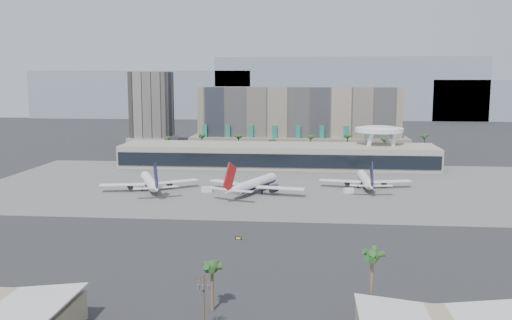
# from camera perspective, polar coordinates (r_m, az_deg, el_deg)

# --- Properties ---
(ground) EXTENTS (900.00, 900.00, 0.00)m
(ground) POSITION_cam_1_polar(r_m,az_deg,el_deg) (204.41, 0.34, -5.47)
(ground) COLOR #232326
(ground) RESTS_ON ground
(apron_pad) EXTENTS (260.00, 130.00, 0.06)m
(apron_pad) POSITION_cam_1_polar(r_m,az_deg,el_deg) (257.97, 1.44, -2.55)
(apron_pad) COLOR #5B5B59
(apron_pad) RESTS_ON ground
(mountain_ridge) EXTENTS (680.00, 60.00, 70.00)m
(mountain_ridge) POSITION_cam_1_polar(r_m,az_deg,el_deg) (668.00, 6.39, 6.71)
(mountain_ridge) COLOR gray
(mountain_ridge) RESTS_ON ground
(hotel) EXTENTS (140.00, 30.00, 42.00)m
(hotel) POSITION_cam_1_polar(r_m,az_deg,el_deg) (373.54, 4.28, 3.43)
(hotel) COLOR gray
(hotel) RESTS_ON ground
(office_tower) EXTENTS (30.00, 30.00, 52.00)m
(office_tower) POSITION_cam_1_polar(r_m,az_deg,el_deg) (414.15, -10.36, 4.65)
(office_tower) COLOR black
(office_tower) RESTS_ON ground
(terminal) EXTENTS (170.00, 32.50, 14.50)m
(terminal) POSITION_cam_1_polar(r_m,az_deg,el_deg) (310.92, 2.16, 0.54)
(terminal) COLOR #ADA598
(terminal) RESTS_ON ground
(saucer_structure) EXTENTS (26.00, 26.00, 21.89)m
(saucer_structure) POSITION_cam_1_polar(r_m,az_deg,el_deg) (317.33, 12.21, 2.68)
(saucer_structure) COLOR white
(saucer_structure) RESTS_ON ground
(palm_row) EXTENTS (157.80, 2.80, 13.10)m
(palm_row) POSITION_cam_1_polar(r_m,az_deg,el_deg) (344.98, 3.67, 1.97)
(palm_row) COLOR brown
(palm_row) RESTS_ON ground
(utility_pole) EXTENTS (3.20, 0.85, 12.00)m
(utility_pole) POSITION_cam_1_polar(r_m,az_deg,el_deg) (111.62, -5.27, -13.67)
(utility_pole) COLOR #4C3826
(utility_pole) RESTS_ON ground
(airliner_left) EXTENTS (40.11, 41.32, 15.21)m
(airliner_left) POSITION_cam_1_polar(r_m,az_deg,el_deg) (249.71, -10.55, -2.17)
(airliner_left) COLOR white
(airliner_left) RESTS_ON ground
(airliner_centre) EXTENTS (42.35, 43.65, 16.00)m
(airliner_centre) POSITION_cam_1_polar(r_m,az_deg,el_deg) (239.51, -0.25, -2.42)
(airliner_centre) COLOR white
(airliner_centre) RESTS_ON ground
(airliner_right) EXTENTS (40.83, 42.05, 14.51)m
(airliner_right) POSITION_cam_1_polar(r_m,az_deg,el_deg) (255.50, 10.92, -1.98)
(airliner_right) COLOR white
(airliner_right) RESTS_ON ground
(service_vehicle_a) EXTENTS (4.83, 2.62, 2.29)m
(service_vehicle_a) POSITION_cam_1_polar(r_m,az_deg,el_deg) (244.02, -4.92, -2.95)
(service_vehicle_a) COLOR silver
(service_vehicle_a) RESTS_ON ground
(service_vehicle_b) EXTENTS (4.43, 3.27, 2.04)m
(service_vehicle_b) POSITION_cam_1_polar(r_m,az_deg,el_deg) (244.41, 9.25, -3.04)
(service_vehicle_b) COLOR white
(service_vehicle_b) RESTS_ON ground
(taxiway_sign) EXTENTS (2.01, 0.81, 0.91)m
(taxiway_sign) POSITION_cam_1_polar(r_m,az_deg,el_deg) (174.02, -1.78, -7.81)
(taxiway_sign) COLOR black
(taxiway_sign) RESTS_ON ground
(near_palm_a) EXTENTS (6.00, 6.00, 11.03)m
(near_palm_a) POSITION_cam_1_polar(r_m,az_deg,el_deg) (121.66, -4.42, -11.22)
(near_palm_a) COLOR brown
(near_palm_a) RESTS_ON ground
(near_palm_b) EXTENTS (6.00, 6.00, 15.11)m
(near_palm_b) POSITION_cam_1_polar(r_m,az_deg,el_deg) (117.26, 11.53, -10.08)
(near_palm_b) COLOR brown
(near_palm_b) RESTS_ON ground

